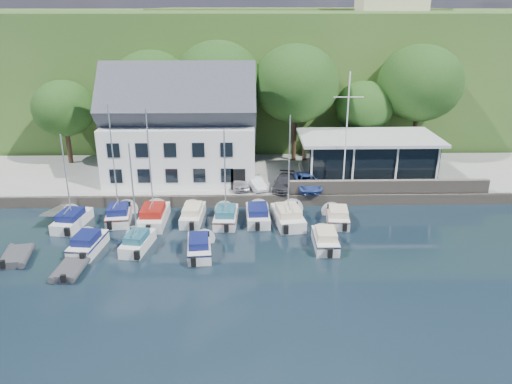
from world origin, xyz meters
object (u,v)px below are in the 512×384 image
boat_r1_1 (114,170)px  boat_r1_2 (150,169)px  car_dgrey (284,182)px  boat_r1_7 (338,215)px  car_white (256,183)px  dinghy_1 (70,269)px  flagpole (346,134)px  boat_r1_3 (193,212)px  boat_r1_0 (66,177)px  boat_r2_2 (199,245)px  harbor_building (181,133)px  car_silver (239,181)px  boat_r1_6 (289,170)px  boat_r1_5 (258,213)px  club_pavilion (367,156)px  boat_r2_4 (325,238)px  car_blue (307,181)px  boat_r2_0 (88,242)px  boat_r2_1 (133,196)px  dinghy_0 (16,255)px  boat_r1_4 (225,174)px

boat_r1_1 → boat_r1_2: size_ratio=0.95×
car_dgrey → boat_r1_7: size_ratio=0.75×
car_white → dinghy_1: 18.65m
flagpole → boat_r1_3: flagpole is taller
car_white → boat_r1_2: boat_r1_2 is taller
boat_r1_0 → boat_r2_2: 12.32m
harbor_building → flagpole: (14.98, -4.54, 0.97)m
car_white → boat_r1_2: bearing=-167.0°
car_dgrey → boat_r1_3: bearing=-136.0°
harbor_building → boat_r1_0: harbor_building is taller
car_silver → boat_r1_6: (4.02, -5.88, 2.97)m
car_dgrey → boat_r1_0: bearing=-148.9°
boat_r1_7 → boat_r1_5: bearing=-179.0°
car_dgrey → flagpole: (5.30, -0.75, 4.73)m
club_pavilion → boat_r2_4: club_pavilion is taller
car_blue → boat_r2_0: size_ratio=0.74×
harbor_building → car_white: (7.08, -3.63, -3.80)m
car_white → boat_r2_1: (-8.88, -10.01, 2.61)m
boat_r2_0 → boat_r2_1: boat_r2_1 is taller
boat_r2_2 → dinghy_0: (-12.77, -0.74, -0.30)m
boat_r1_6 → boat_r1_3: bearing=166.5°
boat_r1_7 → boat_r2_4: (-1.68, -4.33, 0.04)m
car_silver → boat_r2_0: (-10.93, -10.52, -0.91)m
boat_r1_7 → club_pavilion: bearing=69.7°
boat_r1_6 → boat_r1_7: bearing=-7.9°
harbor_building → boat_r1_4: size_ratio=1.72×
car_dgrey → boat_r2_1: size_ratio=0.49×
car_dgrey → boat_r2_2: bearing=-109.6°
boat_r1_7 → dinghy_1: size_ratio=1.75×
boat_r1_5 → club_pavilion: bearing=35.4°
car_silver → boat_r1_4: bearing=-109.0°
boat_r1_6 → boat_r1_7: (4.09, -0.00, -3.93)m
boat_r2_0 → boat_r2_4: bearing=8.0°
boat_r1_0 → boat_r2_0: boat_r1_0 is taller
boat_r1_3 → boat_r1_6: (7.86, -0.78, 3.91)m
boat_r1_5 → boat_r2_4: (4.88, -4.87, 0.03)m
boat_r1_4 → boat_r1_7: boat_r1_4 is taller
boat_r1_3 → boat_r1_7: boat_r1_3 is taller
car_blue → flagpole: 5.65m
boat_r2_0 → dinghy_1: boat_r2_0 is taller
boat_r1_3 → boat_r2_2: size_ratio=1.07×
boat_r1_6 → boat_r2_0: 16.13m
car_dgrey → boat_r2_0: bearing=-132.8°
dinghy_1 → boat_r1_2: bearing=66.5°
boat_r2_1 → boat_r2_2: bearing=-0.7°
boat_r1_3 → boat_r1_7: (11.95, -0.78, -0.02)m
car_white → boat_r1_4: (-2.56, -5.39, 2.64)m
boat_r1_1 → boat_r2_2: (7.13, -5.92, -3.73)m
boat_r1_7 → boat_r2_2: (-10.93, -5.20, 0.01)m
boat_r1_0 → boat_r1_4: size_ratio=1.00×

